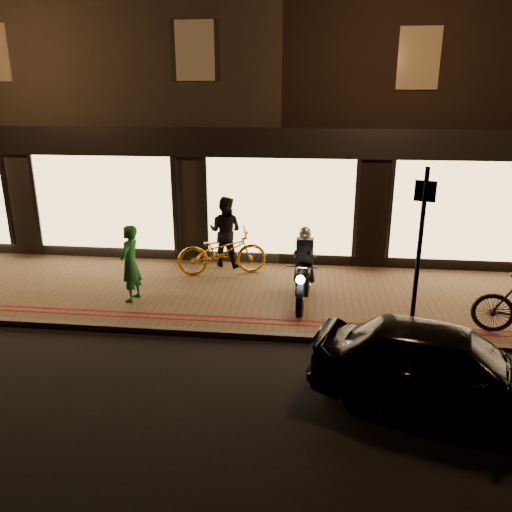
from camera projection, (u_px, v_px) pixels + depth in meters
The scene contains 11 objects.
ground at pixel (263, 340), 9.03m from camera, with size 90.00×90.00×0.00m, color black.
sidewalk at pixel (272, 295), 10.90m from camera, with size 50.00×4.00×0.12m, color brown.
kerb_stone at pixel (263, 336), 9.06m from camera, with size 50.00×0.14×0.12m, color #59544C.
red_kerb_lines at pixel (266, 321), 9.51m from camera, with size 50.00×0.26×0.01m.
building_row at pixel (292, 95), 16.22m from camera, with size 48.00×10.11×8.50m.
motorcycle at pixel (304, 274), 10.22m from camera, with size 0.60×1.94×1.59m.
sign_post at pixel (420, 245), 8.51m from camera, with size 0.34×0.16×3.00m.
bicycle_gold at pixel (222, 252), 11.88m from camera, with size 0.74×2.12×1.11m, color gold.
person_green at pixel (130, 263), 10.27m from camera, with size 0.59×0.39×1.61m, color #1E7434.
person_dark at pixel (225, 231), 12.40m from camera, with size 0.86×0.67×1.76m, color black.
parked_car at pixel (444, 367), 6.94m from camera, with size 1.48×3.68×1.25m, color black.
Camera 1 is at (0.84, -8.08, 4.23)m, focal length 35.00 mm.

